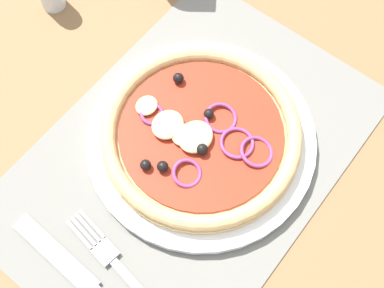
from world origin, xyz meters
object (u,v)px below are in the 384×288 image
pizza (200,132)px  knife (82,278)px  fork (120,269)px  plate (200,138)px

pizza → knife: pizza is taller
fork → knife: size_ratio=0.90×
plate → knife: 20.50cm
plate → knife: plate is taller
plate → knife: size_ratio=1.35×
pizza → fork: (-17.16, -2.65, -2.07)cm
plate → pizza: size_ratio=1.16×
pizza → fork: 17.49cm
plate → pizza: bearing=154.8°
pizza → plate: bearing=-25.2°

